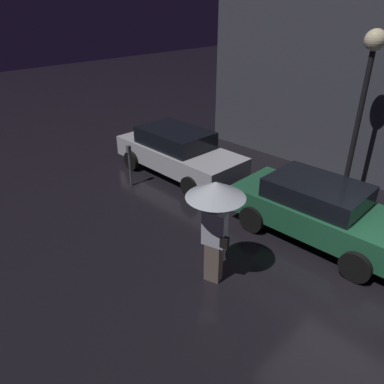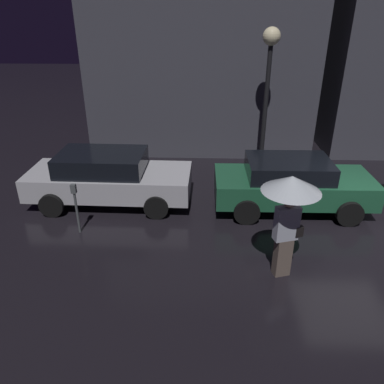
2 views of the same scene
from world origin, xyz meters
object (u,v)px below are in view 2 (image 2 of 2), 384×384
Objects in this scene: parked_car_silver at (108,177)px; parking_meter at (76,203)px; street_lamp_near at (269,65)px; parked_car_green at (292,183)px; pedestrian_with_umbrella at (290,199)px.

parked_car_silver reaches higher than parking_meter.
parked_car_silver is at bearing -152.91° from street_lamp_near.
street_lamp_near is at bearing 99.95° from parked_car_green.
pedestrian_with_umbrella is at bearing -92.64° from street_lamp_near.
parked_car_green is at bearing -1.20° from parked_car_silver.
parked_car_green is 3.12m from pedestrian_with_umbrella.
parked_car_silver is 1.67m from parking_meter.
parked_car_green is at bearing 59.82° from pedestrian_with_umbrella.
parked_car_green is 0.93× the size of street_lamp_near.
pedestrian_with_umbrella is 5.64m from street_lamp_near.
parking_meter is 6.83m from street_lamp_near.
parked_car_silver is 1.07× the size of parked_car_green.
pedestrian_with_umbrella reaches higher than parking_meter.
pedestrian_with_umbrella is 1.71× the size of parking_meter.
parking_meter is at bearing -102.17° from parked_car_silver.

